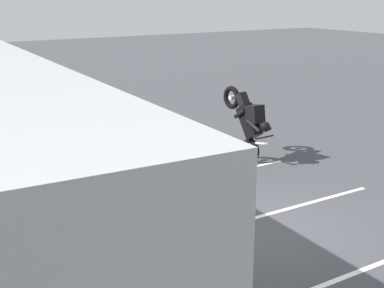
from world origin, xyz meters
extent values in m
plane|color=#424247|center=(0.00, 0.00, 0.00)|extent=(80.00, 80.00, 0.00)
cube|color=black|center=(1.28, 3.15, 2.41)|extent=(9.63, 0.46, 1.01)
cube|color=#198C3F|center=(1.28, 3.15, 1.29)|extent=(10.08, 0.47, 0.28)
cylinder|color=black|center=(-0.11, 1.83, 0.45)|extent=(0.14, 0.14, 0.73)
cube|color=black|center=(-0.12, 1.79, 0.05)|extent=(0.15, 0.28, 0.10)
cylinder|color=black|center=(-0.26, 1.86, 0.45)|extent=(0.14, 0.14, 0.73)
cube|color=black|center=(-0.27, 1.82, 0.05)|extent=(0.15, 0.28, 0.10)
cube|color=#3F594C|center=(-0.18, 1.85, 1.12)|extent=(0.43, 0.36, 0.61)
cylinder|color=#3F594C|center=(0.05, 1.79, 1.13)|extent=(0.11, 0.11, 0.58)
sphere|color=tan|center=(0.05, 1.79, 0.84)|extent=(0.11, 0.11, 0.09)
cylinder|color=#3F594C|center=(-0.42, 1.90, 1.13)|extent=(0.11, 0.11, 0.58)
sphere|color=tan|center=(-0.42, 1.90, 0.84)|extent=(0.11, 0.11, 0.09)
sphere|color=tan|center=(-0.18, 1.85, 1.55)|extent=(0.26, 0.26, 0.22)
cylinder|color=#473823|center=(0.99, 1.49, 0.45)|extent=(0.15, 0.15, 0.74)
cube|color=black|center=(1.00, 1.45, 0.05)|extent=(0.17, 0.28, 0.10)
cylinder|color=#473823|center=(0.83, 1.44, 0.45)|extent=(0.15, 0.15, 0.74)
cube|color=black|center=(0.84, 1.40, 0.05)|extent=(0.17, 0.28, 0.10)
cube|color=#D8F233|center=(0.91, 1.46, 1.13)|extent=(0.44, 0.38, 0.62)
cube|color=silver|center=(0.91, 1.46, 1.13)|extent=(0.46, 0.39, 0.06)
cylinder|color=#D8F233|center=(1.14, 1.53, 1.15)|extent=(0.11, 0.11, 0.59)
sphere|color=tan|center=(1.14, 1.53, 0.85)|extent=(0.11, 0.11, 0.09)
cylinder|color=#D8F233|center=(0.68, 1.39, 1.15)|extent=(0.11, 0.11, 0.59)
sphere|color=tan|center=(0.68, 1.39, 0.85)|extent=(0.11, 0.11, 0.09)
sphere|color=tan|center=(0.91, 1.46, 1.57)|extent=(0.28, 0.28, 0.22)
cylinder|color=black|center=(1.85, 1.89, 0.48)|extent=(0.14, 0.14, 0.79)
cube|color=black|center=(1.85, 1.85, 0.05)|extent=(0.14, 0.27, 0.10)
cylinder|color=black|center=(1.69, 1.86, 0.48)|extent=(0.14, 0.14, 0.79)
cube|color=black|center=(1.69, 1.82, 0.05)|extent=(0.14, 0.27, 0.10)
cube|color=navy|center=(1.77, 1.88, 1.21)|extent=(0.42, 0.34, 0.66)
cylinder|color=navy|center=(2.00, 1.91, 1.23)|extent=(0.10, 0.10, 0.63)
sphere|color=tan|center=(2.00, 1.91, 0.91)|extent=(0.10, 0.10, 0.09)
cylinder|color=navy|center=(1.53, 1.84, 1.23)|extent=(0.10, 0.10, 0.63)
sphere|color=tan|center=(1.53, 1.84, 0.91)|extent=(0.10, 0.10, 0.09)
sphere|color=tan|center=(1.77, 1.88, 1.68)|extent=(0.27, 0.27, 0.24)
cylinder|color=#473823|center=(2.75, 1.39, 0.45)|extent=(0.14, 0.14, 0.74)
cube|color=black|center=(2.75, 1.35, 0.05)|extent=(0.15, 0.27, 0.10)
cylinder|color=#473823|center=(2.60, 1.41, 0.45)|extent=(0.14, 0.14, 0.74)
cube|color=black|center=(2.59, 1.38, 0.05)|extent=(0.15, 0.27, 0.10)
cube|color=black|center=(2.67, 1.40, 1.13)|extent=(0.42, 0.34, 0.62)
cylinder|color=black|center=(2.91, 1.36, 1.15)|extent=(0.10, 0.10, 0.59)
sphere|color=tan|center=(2.91, 1.36, 0.85)|extent=(0.10, 0.10, 0.09)
cylinder|color=black|center=(2.44, 1.44, 1.15)|extent=(0.10, 0.10, 0.59)
sphere|color=tan|center=(2.44, 1.44, 0.85)|extent=(0.10, 0.10, 0.09)
sphere|color=tan|center=(2.67, 1.40, 1.57)|extent=(0.26, 0.26, 0.22)
cylinder|color=#473823|center=(3.65, 1.56, 0.49)|extent=(0.15, 0.15, 0.80)
cube|color=black|center=(3.66, 1.52, 0.05)|extent=(0.16, 0.28, 0.10)
cylinder|color=#473823|center=(3.49, 1.52, 0.49)|extent=(0.15, 0.15, 0.80)
cube|color=black|center=(3.50, 1.48, 0.05)|extent=(0.16, 0.28, 0.10)
cube|color=black|center=(3.57, 1.54, 1.22)|extent=(0.44, 0.37, 0.67)
cylinder|color=black|center=(3.80, 1.60, 1.24)|extent=(0.11, 0.11, 0.63)
sphere|color=tan|center=(3.80, 1.60, 0.92)|extent=(0.11, 0.11, 0.09)
cylinder|color=black|center=(3.34, 1.47, 1.24)|extent=(0.11, 0.11, 0.63)
sphere|color=tan|center=(3.34, 1.47, 0.92)|extent=(0.11, 0.11, 0.09)
sphere|color=tan|center=(3.57, 1.54, 1.69)|extent=(0.29, 0.29, 0.24)
torus|color=black|center=(4.90, 2.40, 0.30)|extent=(0.61, 0.16, 0.60)
cylinder|color=silver|center=(4.90, 2.40, 0.30)|extent=(0.12, 0.11, 0.12)
torus|color=black|center=(3.45, 2.48, 0.30)|extent=(0.61, 0.16, 0.60)
cylinder|color=silver|center=(3.45, 2.48, 0.30)|extent=(0.13, 0.13, 0.12)
cylinder|color=silver|center=(4.85, 2.40, 0.65)|extent=(0.32, 0.07, 0.67)
cube|color=#198C33|center=(4.24, 2.44, 0.63)|extent=(0.85, 0.32, 0.36)
cube|color=black|center=(3.77, 2.46, 0.68)|extent=(0.53, 0.25, 0.20)
cylinder|color=silver|center=(3.89, 2.59, 0.42)|extent=(0.45, 0.10, 0.08)
cylinder|color=black|center=(4.80, 2.41, 0.95)|extent=(0.07, 0.58, 0.04)
torus|color=black|center=(3.19, -2.62, 0.30)|extent=(0.61, 0.16, 0.60)
cylinder|color=silver|center=(3.19, -2.62, 0.30)|extent=(0.12, 0.11, 0.12)
torus|color=black|center=(3.98, -2.58, 1.51)|extent=(0.84, 0.17, 0.83)
cylinder|color=silver|center=(3.98, -2.58, 1.51)|extent=(0.13, 0.13, 0.12)
cylinder|color=silver|center=(2.92, -2.64, 0.53)|extent=(0.70, 0.09, 0.19)
cube|color=black|center=(3.27, -2.62, 1.03)|extent=(0.78, 0.32, 0.90)
cube|color=black|center=(3.49, -2.61, 1.45)|extent=(0.46, 0.24, 0.54)
cylinder|color=silver|center=(3.65, -2.74, 1.21)|extent=(0.32, 0.10, 0.42)
cylinder|color=black|center=(2.70, -2.65, 0.74)|extent=(0.07, 0.58, 0.04)
cube|color=black|center=(3.07, -2.63, 1.25)|extent=(0.44, 0.36, 0.49)
sphere|color=black|center=(2.70, -2.65, 1.01)|extent=(0.27, 0.27, 0.26)
cylinder|color=black|center=(2.90, -2.46, 1.00)|extent=(0.46, 0.11, 0.25)
cylinder|color=black|center=(3.42, -2.43, 1.22)|extent=(0.39, 0.12, 0.30)
cylinder|color=black|center=(2.92, -2.82, 1.00)|extent=(0.46, 0.11, 0.25)
cylinder|color=black|center=(3.44, -2.79, 1.22)|extent=(0.39, 0.12, 0.30)
cube|color=white|center=(0.39, -1.31, 0.00)|extent=(0.13, 4.50, 0.01)
cube|color=white|center=(2.80, -1.31, 0.00)|extent=(0.12, 3.96, 0.01)
cube|color=white|center=(5.22, -1.31, 0.00)|extent=(0.13, 4.43, 0.01)
camera|label=1|loc=(-6.78, 5.33, 4.14)|focal=49.20mm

